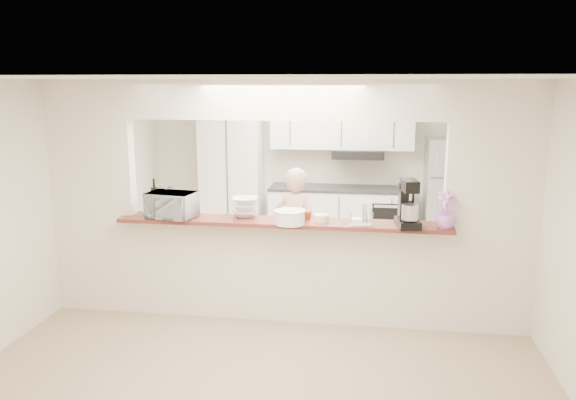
% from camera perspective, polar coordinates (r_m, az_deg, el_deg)
% --- Properties ---
extents(floor, '(6.00, 6.00, 0.00)m').
position_cam_1_polar(floor, '(6.12, -0.51, -11.92)').
color(floor, tan).
rests_on(floor, ground).
extents(tile_overlay, '(5.00, 2.90, 0.01)m').
position_cam_1_polar(tile_overlay, '(7.55, 1.30, -7.19)').
color(tile_overlay, beige).
rests_on(tile_overlay, floor).
extents(partition, '(5.00, 0.15, 2.50)m').
position_cam_1_polar(partition, '(5.69, -0.54, 1.88)').
color(partition, silver).
rests_on(partition, floor).
extents(bar_counter, '(3.40, 0.38, 1.09)m').
position_cam_1_polar(bar_counter, '(5.91, -0.53, -6.82)').
color(bar_counter, silver).
rests_on(bar_counter, floor).
extents(kitchen_cabinets, '(3.15, 0.62, 2.25)m').
position_cam_1_polar(kitchen_cabinets, '(8.46, 1.05, 1.68)').
color(kitchen_cabinets, silver).
rests_on(kitchen_cabinets, floor).
extents(refrigerator, '(0.75, 0.70, 1.70)m').
position_cam_1_polar(refrigerator, '(8.43, 16.24, 0.30)').
color(refrigerator, '#A0A0A5').
rests_on(refrigerator, floor).
extents(flower_left, '(0.36, 0.33, 0.33)m').
position_cam_1_polar(flower_left, '(6.11, -12.60, 0.11)').
color(flower_left, pink).
rests_on(flower_left, bar_counter).
extents(wine_bottle_a, '(0.07, 0.07, 0.35)m').
position_cam_1_polar(wine_bottle_a, '(6.17, -13.39, -0.08)').
color(wine_bottle_a, black).
rests_on(wine_bottle_a, bar_counter).
extents(wine_bottle_b, '(0.08, 0.08, 0.38)m').
position_cam_1_polar(wine_bottle_b, '(6.17, -13.40, 0.03)').
color(wine_bottle_b, black).
rests_on(wine_bottle_b, bar_counter).
extents(toaster_oven, '(0.53, 0.40, 0.27)m').
position_cam_1_polar(toaster_oven, '(5.93, -11.74, -0.51)').
color(toaster_oven, '#BCBCC1').
rests_on(toaster_oven, bar_counter).
extents(serving_bowls, '(0.32, 0.32, 0.20)m').
position_cam_1_polar(serving_bowls, '(5.87, -4.37, -0.75)').
color(serving_bowls, silver).
rests_on(serving_bowls, bar_counter).
extents(plate_stack_a, '(0.31, 0.31, 0.14)m').
position_cam_1_polar(plate_stack_a, '(5.56, 0.19, -1.75)').
color(plate_stack_a, white).
rests_on(plate_stack_a, bar_counter).
extents(plate_stack_b, '(0.27, 0.27, 0.09)m').
position_cam_1_polar(plate_stack_b, '(5.77, 0.49, -1.47)').
color(plate_stack_b, white).
rests_on(plate_stack_b, bar_counter).
extents(red_bowl, '(0.17, 0.17, 0.08)m').
position_cam_1_polar(red_bowl, '(5.80, 1.52, -1.50)').
color(red_bowl, maroon).
rests_on(red_bowl, bar_counter).
extents(tan_bowl, '(0.15, 0.15, 0.07)m').
position_cam_1_polar(tan_bowl, '(5.69, 3.41, -1.82)').
color(tan_bowl, beige).
rests_on(tan_bowl, bar_counter).
extents(utensil_caddy, '(0.25, 0.17, 0.21)m').
position_cam_1_polar(utensil_caddy, '(5.54, 7.44, -1.69)').
color(utensil_caddy, silver).
rests_on(utensil_caddy, bar_counter).
extents(stand_mixer, '(0.25, 0.35, 0.47)m').
position_cam_1_polar(stand_mixer, '(5.54, 12.10, -0.57)').
color(stand_mixer, black).
rests_on(stand_mixer, bar_counter).
extents(flower_right, '(0.24, 0.24, 0.36)m').
position_cam_1_polar(flower_right, '(5.57, 15.72, -1.03)').
color(flower_right, '#D774D0').
rests_on(flower_right, bar_counter).
extents(person, '(0.64, 0.53, 1.50)m').
position_cam_1_polar(person, '(6.62, 0.85, -3.19)').
color(person, '#D89E8C').
rests_on(person, floor).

